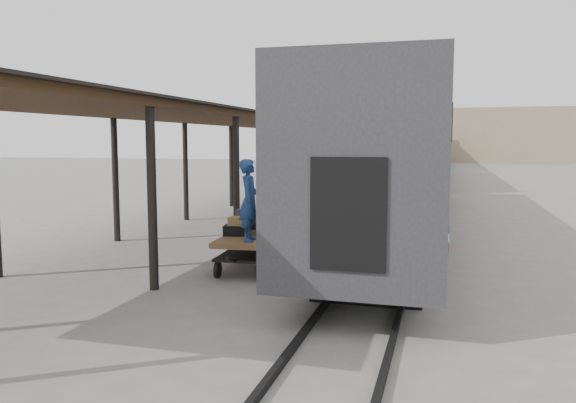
% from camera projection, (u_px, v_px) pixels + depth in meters
% --- Properties ---
extents(ground, '(160.00, 160.00, 0.00)m').
position_uv_depth(ground, '(245.00, 273.00, 13.69)').
color(ground, slate).
rests_on(ground, ground).
extents(train, '(3.45, 76.01, 4.01)m').
position_uv_depth(train, '(427.00, 147.00, 44.88)').
color(train, silver).
rests_on(train, ground).
extents(canopy, '(4.90, 64.30, 4.15)m').
position_uv_depth(canopy, '(321.00, 129.00, 37.14)').
color(canopy, '#422B19').
rests_on(canopy, ground).
extents(rails, '(1.54, 150.00, 0.12)m').
position_uv_depth(rails, '(427.00, 180.00, 45.36)').
color(rails, black).
rests_on(rails, ground).
extents(building_far, '(18.00, 10.00, 8.00)m').
position_uv_depth(building_far, '(511.00, 136.00, 84.13)').
color(building_far, tan).
rests_on(building_far, ground).
extents(building_left, '(12.00, 8.00, 6.00)m').
position_uv_depth(building_left, '(356.00, 142.00, 94.53)').
color(building_left, tan).
rests_on(building_left, ground).
extents(baggage_cart, '(1.42, 2.48, 0.86)m').
position_uv_depth(baggage_cart, '(249.00, 244.00, 13.88)').
color(baggage_cart, brown).
rests_on(baggage_cart, ground).
extents(suitcase_stack, '(1.26, 1.23, 0.59)m').
position_uv_depth(suitcase_stack, '(249.00, 225.00, 14.18)').
color(suitcase_stack, '#323134').
rests_on(suitcase_stack, baggage_cart).
extents(luggage_tug, '(0.86, 1.38, 1.21)m').
position_uv_depth(luggage_tug, '(347.00, 185.00, 33.98)').
color(luggage_tug, maroon).
rests_on(luggage_tug, ground).
extents(porter, '(0.57, 0.77, 1.92)m').
position_uv_depth(porter, '(249.00, 200.00, 13.07)').
color(porter, navy).
rests_on(porter, baggage_cart).
extents(pedestrian, '(1.14, 0.68, 1.82)m').
position_uv_depth(pedestrian, '(290.00, 194.00, 24.30)').
color(pedestrian, black).
rests_on(pedestrian, ground).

